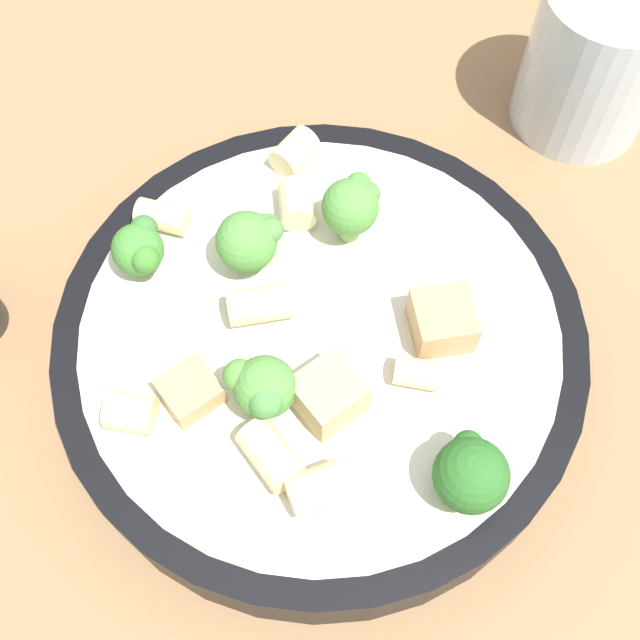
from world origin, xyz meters
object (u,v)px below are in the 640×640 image
Objects in this scene: rigatoni_0 at (260,305)px; rigatoni_6 at (163,217)px; chicken_chunk_0 at (190,391)px; chicken_chunk_1 at (442,321)px; pasta_bowl at (320,345)px; broccoli_floret_1 at (262,388)px; broccoli_floret_4 at (352,206)px; drinking_glass at (592,68)px; chicken_chunk_2 at (328,395)px; broccoli_floret_3 at (140,249)px; rigatoni_3 at (131,413)px; rigatoni_5 at (417,373)px; broccoli_floret_2 at (251,238)px; rigatoni_2 at (294,152)px; broccoli_floret_0 at (471,474)px; rigatoni_4 at (271,455)px; rigatoni_1 at (297,204)px; rigatoni_7 at (316,488)px.

rigatoni_0 is 1.14× the size of rigatoni_6.
chicken_chunk_1 is at bearing 62.51° from chicken_chunk_0.
pasta_bowl is 0.07m from chicken_chunk_0.
pasta_bowl is 0.06m from broccoli_floret_1.
broccoli_floret_4 is 0.42× the size of drinking_glass.
rigatoni_6 reaches higher than chicken_chunk_0.
pasta_bowl is 0.04m from chicken_chunk_2.
broccoli_floret_3 is at bearing -155.46° from pasta_bowl.
rigatoni_3 reaches higher than rigatoni_5.
pasta_bowl is at bearing -3.07° from broccoli_floret_2.
chicken_chunk_0 is at bearing -62.21° from rigatoni_2.
broccoli_floret_0 is at bearing -64.79° from drinking_glass.
broccoli_floret_4 is at bearing 119.36° from rigatoni_4.
rigatoni_1 is (0.03, 0.07, -0.01)m from broccoli_floret_3.
broccoli_floret_2 is (-0.14, 0.01, 0.00)m from broccoli_floret_0.
broccoli_floret_4 is 1.35× the size of chicken_chunk_1.
rigatoni_1 is 0.10m from chicken_chunk_2.
chicken_chunk_1 is (0.09, 0.04, -0.01)m from broccoli_floret_2.
rigatoni_1 is 0.97× the size of rigatoni_2.
rigatoni_7 reaches higher than pasta_bowl.
rigatoni_7 is at bearing -130.91° from broccoli_floret_0.
chicken_chunk_2 is (0.12, -0.01, 0.00)m from rigatoni_6.
rigatoni_7 is 0.28m from drinking_glass.
drinking_glass is at bearing 84.89° from broccoli_floret_4.
broccoli_floret_1 is 0.03m from chicken_chunk_2.
rigatoni_2 is (0.00, 0.09, -0.01)m from broccoli_floret_3.
chicken_chunk_0 is 0.12m from chicken_chunk_1.
rigatoni_0 is 1.09× the size of chicken_chunk_2.
broccoli_floret_0 is 0.14m from broccoli_floret_2.
rigatoni_3 is 0.10m from rigatoni_6.
broccoli_floret_0 is 0.07m from chicken_chunk_2.
chicken_chunk_2 is at bearing 93.06° from rigatoni_4.
rigatoni_0 is (0.06, 0.02, -0.01)m from broccoli_floret_3.
pasta_bowl is at bearing -36.16° from rigatoni_2.
chicken_chunk_2 is (-0.01, -0.06, 0.00)m from chicken_chunk_1.
rigatoni_3 and rigatoni_4 have the same top height.
chicken_chunk_0 is 0.86× the size of chicken_chunk_1.
drinking_glass is at bearing 75.22° from broccoli_floret_3.
rigatoni_5 is 0.14m from rigatoni_6.
rigatoni_0 is (-0.12, -0.01, -0.01)m from broccoli_floret_0.
broccoli_floret_4 is 1.81× the size of rigatoni_3.
rigatoni_7 is at bearing 9.18° from rigatoni_4.
broccoli_floret_4 is 0.05m from rigatoni_2.
broccoli_floret_1 is (0.01, -0.04, 0.03)m from pasta_bowl.
broccoli_floret_2 is 0.04m from rigatoni_1.
rigatoni_3 is 0.87× the size of chicken_chunk_0.
rigatoni_1 is (-0.06, 0.08, -0.01)m from broccoli_floret_1.
rigatoni_6 is at bearing -159.37° from broccoli_floret_2.
chicken_chunk_0 is (0.01, 0.02, -0.00)m from rigatoni_3.
drinking_glass is at bearing 89.56° from chicken_chunk_0.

